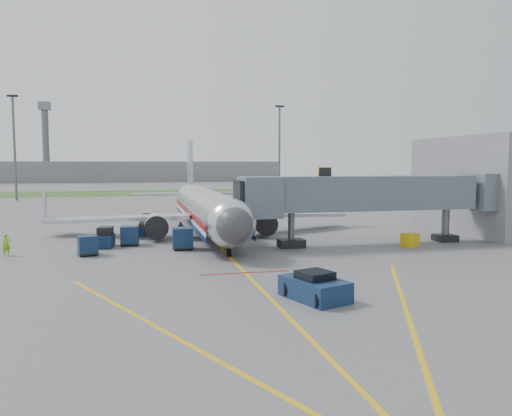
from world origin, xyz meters
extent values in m
plane|color=#565659|center=(0.00, 0.00, 0.00)|extent=(400.00, 400.00, 0.00)
cube|color=#2D4C1E|center=(0.00, 90.00, 0.01)|extent=(300.00, 25.00, 0.01)
cube|color=gold|center=(0.00, -2.00, 0.00)|extent=(0.25, 50.00, 0.01)
cube|color=maroon|center=(0.00, -4.00, 0.00)|extent=(6.00, 0.25, 0.01)
cube|color=gold|center=(-6.00, -14.00, 0.00)|extent=(9.52, 20.04, 0.01)
cube|color=gold|center=(6.00, -14.00, 0.00)|extent=(9.52, 20.04, 0.01)
cylinder|color=silver|center=(0.00, 15.00, 2.70)|extent=(3.80, 28.00, 3.80)
sphere|color=silver|center=(0.00, 1.00, 2.70)|extent=(3.80, 3.80, 3.80)
sphere|color=#38383D|center=(0.00, -0.30, 2.70)|extent=(2.74, 2.74, 2.74)
cube|color=black|center=(0.00, 0.60, 3.25)|extent=(2.20, 1.20, 0.55)
cone|color=silver|center=(0.00, 31.50, 2.70)|extent=(3.80, 5.00, 3.80)
cube|color=#B7BAC1|center=(0.00, 31.00, 6.70)|extent=(0.35, 4.20, 7.00)
cube|color=#B7BAC1|center=(-8.50, 15.00, 1.80)|extent=(15.10, 8.59, 1.13)
cube|color=#B7BAC1|center=(8.50, 15.00, 1.80)|extent=(15.10, 8.59, 1.13)
cylinder|color=silver|center=(-5.20, 12.00, 1.35)|extent=(2.10, 3.60, 2.10)
cylinder|color=silver|center=(5.20, 12.00, 1.35)|extent=(2.10, 3.60, 2.10)
cube|color=maroon|center=(1.92, 15.00, 2.35)|extent=(0.05, 28.00, 0.45)
cube|color=navy|center=(1.92, 15.00, 1.45)|extent=(0.05, 28.00, 0.35)
cylinder|color=black|center=(0.00, 2.00, 0.30)|extent=(0.28, 0.70, 0.70)
cylinder|color=black|center=(-2.60, 15.50, 0.45)|extent=(0.50, 1.00, 1.00)
cylinder|color=black|center=(2.60, 15.50, 0.45)|extent=(0.50, 1.00, 1.00)
cube|color=slate|center=(13.00, 5.00, 4.60)|extent=(20.00, 3.00, 3.00)
cube|color=slate|center=(3.20, 5.00, 4.40)|extent=(3.20, 3.60, 3.40)
cube|color=black|center=(2.00, 5.00, 4.40)|extent=(1.60, 3.00, 2.80)
cube|color=gold|center=(9.00, 5.00, 6.40)|extent=(1.20, 0.15, 1.00)
cylinder|color=#595B60|center=(6.00, 5.00, 1.55)|extent=(0.56, 0.56, 3.10)
cube|color=black|center=(6.00, 5.00, 0.35)|extent=(2.20, 1.60, 0.70)
cylinder|color=#595B60|center=(21.00, 5.00, 1.55)|extent=(0.70, 0.70, 3.10)
cube|color=black|center=(21.00, 5.00, 0.30)|extent=(1.80, 1.80, 0.60)
cube|color=slate|center=(25.00, 5.00, 4.60)|extent=(3.00, 4.00, 3.40)
cube|color=slate|center=(30.00, 10.00, 5.00)|extent=(10.00, 16.00, 10.00)
cylinder|color=#595B60|center=(-30.00, 70.00, 10.00)|extent=(0.44, 0.44, 20.00)
cube|color=black|center=(-30.00, 70.00, 20.20)|extent=(2.00, 0.40, 0.40)
cylinder|color=#595B60|center=(25.00, 75.00, 10.00)|extent=(0.44, 0.44, 20.00)
cube|color=black|center=(25.00, 75.00, 20.20)|extent=(2.00, 0.40, 0.40)
cube|color=slate|center=(-10.00, 170.00, 4.00)|extent=(120.00, 14.00, 8.00)
cylinder|color=#595B60|center=(-40.00, 165.00, 14.00)|extent=(2.40, 2.40, 28.00)
cube|color=slate|center=(-40.00, 165.00, 28.50)|extent=(4.00, 4.00, 3.00)
cube|color=#0D1C3D|center=(2.26, -11.12, 0.56)|extent=(3.31, 4.18, 1.12)
cube|color=black|center=(2.26, -11.12, 1.27)|extent=(2.07, 2.07, 0.51)
cylinder|color=black|center=(1.84, -12.67, 0.41)|extent=(0.48, 0.84, 0.81)
cylinder|color=black|center=(3.56, -12.06, 0.41)|extent=(0.48, 0.84, 0.81)
cylinder|color=black|center=(0.97, -10.18, 0.41)|extent=(0.48, 0.84, 0.81)
cylinder|color=black|center=(2.69, -9.58, 0.41)|extent=(0.48, 0.84, 0.81)
cube|color=#0D1C3D|center=(-9.61, 8.84, 0.55)|extent=(1.55, 2.62, 1.00)
cube|color=black|center=(-9.61, 8.84, 1.40)|extent=(1.36, 1.71, 0.70)
cylinder|color=black|center=(-10.20, 8.00, 0.25)|extent=(0.27, 0.52, 0.50)
cylinder|color=black|center=(-9.21, 7.89, 0.25)|extent=(0.27, 0.52, 0.50)
cylinder|color=black|center=(-10.01, 9.78, 0.25)|extent=(0.27, 0.52, 0.50)
cylinder|color=black|center=(-9.02, 9.68, 0.25)|extent=(0.27, 0.52, 0.50)
cube|color=#0D1C3D|center=(-7.59, 9.30, 0.93)|extent=(1.57, 1.57, 1.52)
cube|color=black|center=(-7.59, 9.30, 0.18)|extent=(1.62, 1.62, 0.12)
cylinder|color=black|center=(-8.20, 8.72, 0.14)|extent=(0.22, 0.28, 0.28)
cylinder|color=black|center=(-7.02, 8.69, 0.14)|extent=(0.22, 0.28, 0.28)
cylinder|color=black|center=(-8.16, 9.90, 0.14)|extent=(0.22, 0.28, 0.28)
cylinder|color=black|center=(-6.98, 9.87, 0.14)|extent=(0.22, 0.28, 0.28)
cube|color=#0D1C3D|center=(-10.73, 5.05, 0.86)|extent=(1.70, 1.70, 1.41)
cube|color=black|center=(-10.73, 5.05, 0.16)|extent=(1.75, 1.75, 0.11)
cylinder|color=black|center=(-11.13, 4.39, 0.13)|extent=(0.25, 0.29, 0.25)
cylinder|color=black|center=(-10.07, 4.65, 0.13)|extent=(0.25, 0.29, 0.25)
cylinder|color=black|center=(-11.38, 5.45, 0.13)|extent=(0.25, 0.29, 0.25)
cylinder|color=black|center=(-10.33, 5.71, 0.13)|extent=(0.25, 0.29, 0.25)
cube|color=#0D1C3D|center=(-3.20, 6.13, 1.01)|extent=(1.69, 1.69, 1.65)
cube|color=black|center=(-3.20, 6.13, 0.19)|extent=(1.75, 1.75, 0.13)
cylinder|color=black|center=(-3.86, 5.50, 0.15)|extent=(0.24, 0.30, 0.30)
cylinder|color=black|center=(-2.58, 5.47, 0.15)|extent=(0.24, 0.30, 0.30)
cylinder|color=black|center=(-3.83, 6.78, 0.15)|extent=(0.24, 0.30, 0.30)
cylinder|color=black|center=(-2.55, 6.75, 0.15)|extent=(0.24, 0.30, 0.30)
cube|color=#0D1C3D|center=(-6.32, 16.00, 0.42)|extent=(1.82, 3.52, 0.84)
cube|color=black|center=(-6.25, 16.46, 1.30)|extent=(1.43, 3.84, 1.31)
cylinder|color=black|center=(-6.98, 14.88, 0.26)|extent=(0.29, 0.55, 0.52)
cylinder|color=black|center=(-6.06, 14.73, 0.26)|extent=(0.29, 0.55, 0.52)
cylinder|color=black|center=(-6.59, 17.27, 0.26)|extent=(0.29, 0.55, 0.52)
cylinder|color=black|center=(-5.67, 17.12, 0.26)|extent=(0.29, 0.55, 0.52)
cube|color=gold|center=(16.18, 3.00, 0.58)|extent=(1.71, 1.45, 1.16)
cylinder|color=black|center=(15.73, 2.82, 0.14)|extent=(0.29, 0.34, 0.29)
cylinder|color=black|center=(16.63, 3.18, 0.14)|extent=(0.29, 0.34, 0.29)
imported|color=#78C717|center=(-16.91, 6.34, 0.86)|extent=(0.75, 0.66, 1.72)
camera|label=1|loc=(-6.77, -35.72, 7.21)|focal=35.00mm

